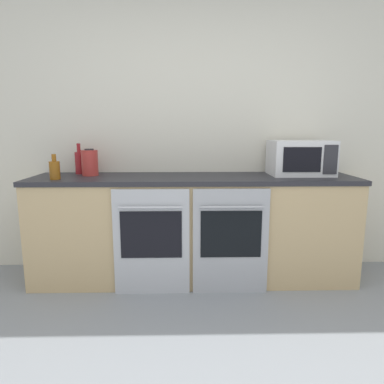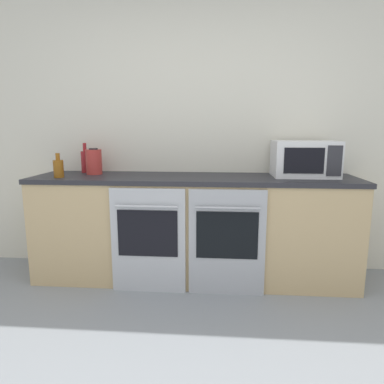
{
  "view_description": "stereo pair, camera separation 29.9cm",
  "coord_description": "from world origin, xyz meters",
  "px_view_note": "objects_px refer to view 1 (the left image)",
  "views": [
    {
      "loc": [
        -0.08,
        -1.26,
        1.33
      ],
      "look_at": [
        -0.01,
        1.69,
        0.79
      ],
      "focal_mm": 32.0,
      "sensor_mm": 36.0,
      "label": 1
    },
    {
      "loc": [
        0.22,
        -1.25,
        1.33
      ],
      "look_at": [
        -0.01,
        1.69,
        0.79
      ],
      "focal_mm": 32.0,
      "sensor_mm": 36.0,
      "label": 2
    }
  ],
  "objects_px": {
    "bottle_amber": "(55,170)",
    "kettle": "(90,163)",
    "oven_left": "(152,242)",
    "bottle_red": "(79,162)",
    "microwave": "(300,158)",
    "oven_right": "(231,241)"
  },
  "relations": [
    {
      "from": "oven_right",
      "to": "microwave",
      "type": "relative_size",
      "value": 1.64
    },
    {
      "from": "oven_left",
      "to": "kettle",
      "type": "distance_m",
      "value": 0.92
    },
    {
      "from": "bottle_amber",
      "to": "bottle_red",
      "type": "bearing_deg",
      "value": 75.06
    },
    {
      "from": "kettle",
      "to": "bottle_red",
      "type": "bearing_deg",
      "value": 137.17
    },
    {
      "from": "oven_right",
      "to": "bottle_red",
      "type": "relative_size",
      "value": 3.14
    },
    {
      "from": "bottle_amber",
      "to": "kettle",
      "type": "height_order",
      "value": "kettle"
    },
    {
      "from": "microwave",
      "to": "kettle",
      "type": "bearing_deg",
      "value": 179.9
    },
    {
      "from": "oven_left",
      "to": "kettle",
      "type": "height_order",
      "value": "kettle"
    },
    {
      "from": "microwave",
      "to": "kettle",
      "type": "xyz_separation_m",
      "value": [
        -1.87,
        0.0,
        -0.04
      ]
    },
    {
      "from": "kettle",
      "to": "bottle_amber",
      "type": "bearing_deg",
      "value": -132.95
    },
    {
      "from": "oven_right",
      "to": "kettle",
      "type": "relative_size",
      "value": 3.7
    },
    {
      "from": "bottle_amber",
      "to": "oven_left",
      "type": "bearing_deg",
      "value": -11.51
    },
    {
      "from": "oven_left",
      "to": "microwave",
      "type": "bearing_deg",
      "value": 16.94
    },
    {
      "from": "oven_right",
      "to": "bottle_amber",
      "type": "height_order",
      "value": "bottle_amber"
    },
    {
      "from": "microwave",
      "to": "bottle_red",
      "type": "relative_size",
      "value": 1.92
    },
    {
      "from": "oven_left",
      "to": "oven_right",
      "type": "distance_m",
      "value": 0.64
    },
    {
      "from": "bottle_red",
      "to": "bottle_amber",
      "type": "bearing_deg",
      "value": -104.94
    },
    {
      "from": "bottle_amber",
      "to": "kettle",
      "type": "xyz_separation_m",
      "value": [
        0.22,
        0.24,
        0.03
      ]
    },
    {
      "from": "oven_left",
      "to": "microwave",
      "type": "xyz_separation_m",
      "value": [
        1.3,
        0.4,
        0.64
      ]
    },
    {
      "from": "bottle_amber",
      "to": "kettle",
      "type": "relative_size",
      "value": 0.88
    },
    {
      "from": "microwave",
      "to": "bottle_amber",
      "type": "bearing_deg",
      "value": -173.59
    },
    {
      "from": "oven_right",
      "to": "kettle",
      "type": "bearing_deg",
      "value": 161.67
    }
  ]
}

